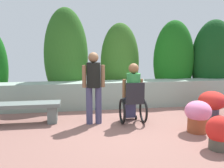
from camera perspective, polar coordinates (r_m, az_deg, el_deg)
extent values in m
plane|color=#845A52|center=(5.27, 4.20, -9.94)|extent=(11.51, 11.51, 0.00)
cube|color=gray|center=(6.86, 0.82, -2.37)|extent=(7.34, 0.59, 0.72)
ellipsoid|color=#295D1E|center=(7.27, -10.59, 6.28)|extent=(1.26, 0.88, 2.78)
ellipsoid|color=#30601F|center=(7.57, 1.84, 5.03)|extent=(1.19, 0.83, 2.38)
ellipsoid|color=#175B15|center=(7.91, 14.10, 5.26)|extent=(1.28, 0.90, 2.47)
ellipsoid|color=#124017|center=(8.40, 22.50, 5.17)|extent=(1.44, 1.01, 2.50)
cube|color=slate|center=(5.71, -13.65, -6.72)|extent=(0.20, 0.37, 0.38)
cube|color=slate|center=(5.75, -20.39, -4.58)|extent=(1.69, 0.43, 0.08)
cube|color=black|center=(5.41, 4.89, -3.97)|extent=(0.40, 0.40, 0.06)
cube|color=black|center=(5.19, 5.40, -1.93)|extent=(0.40, 0.04, 0.40)
cube|color=black|center=(5.81, 4.06, -7.13)|extent=(0.28, 0.12, 0.03)
torus|color=black|center=(5.41, 2.37, -6.34)|extent=(0.05, 0.56, 0.56)
torus|color=black|center=(5.52, 7.29, -6.09)|extent=(0.05, 0.56, 0.56)
cylinder|color=black|center=(5.73, 2.84, -7.87)|extent=(0.03, 0.10, 0.10)
cylinder|color=black|center=(5.79, 5.58, -7.72)|extent=(0.03, 0.10, 0.10)
cube|color=#3F4168|center=(5.48, 4.65, -2.62)|extent=(0.30, 0.40, 0.16)
cube|color=#3F4168|center=(5.75, 4.13, -5.60)|extent=(0.26, 0.14, 0.43)
cylinder|color=#2E833D|center=(5.32, 4.99, -0.23)|extent=(0.30, 0.30, 0.50)
cylinder|color=brown|center=(5.35, 2.85, -1.03)|extent=(0.08, 0.08, 0.40)
cylinder|color=brown|center=(5.44, 6.77, -0.92)|extent=(0.08, 0.08, 0.40)
sphere|color=brown|center=(5.27, 5.04, 3.63)|extent=(0.22, 0.22, 0.22)
cylinder|color=#424264|center=(5.39, -5.28, -5.04)|extent=(0.14, 0.14, 0.81)
cylinder|color=#424264|center=(5.41, -3.16, -4.97)|extent=(0.14, 0.14, 0.81)
cylinder|color=black|center=(5.28, -4.30, 2.10)|extent=(0.30, 0.30, 0.53)
cylinder|color=brown|center=(5.27, -6.47, 1.76)|extent=(0.09, 0.09, 0.48)
cylinder|color=brown|center=(5.30, -2.14, 1.86)|extent=(0.09, 0.09, 0.48)
sphere|color=brown|center=(5.24, -4.35, 6.18)|extent=(0.22, 0.22, 0.22)
cylinder|color=#4E493D|center=(4.54, 23.56, -12.42)|extent=(0.33, 0.33, 0.22)
ellipsoid|color=#367125|center=(4.49, 23.70, -10.46)|extent=(0.36, 0.36, 0.16)
ellipsoid|color=red|center=(4.46, 23.75, -9.63)|extent=(0.45, 0.45, 0.45)
cylinder|color=brown|center=(5.22, 19.20, -8.80)|extent=(0.39, 0.39, 0.32)
ellipsoid|color=#267726|center=(5.16, 19.32, -6.59)|extent=(0.43, 0.43, 0.14)
ellipsoid|color=pink|center=(5.15, 19.35, -5.94)|extent=(0.52, 0.52, 0.41)
cylinder|color=#4D4A5B|center=(6.64, 22.13, -5.60)|extent=(0.35, 0.35, 0.23)
ellipsoid|color=#294C17|center=(6.60, 22.21, -4.16)|extent=(0.39, 0.39, 0.16)
ellipsoid|color=red|center=(6.59, 22.25, -3.57)|extent=(0.67, 0.67, 0.47)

